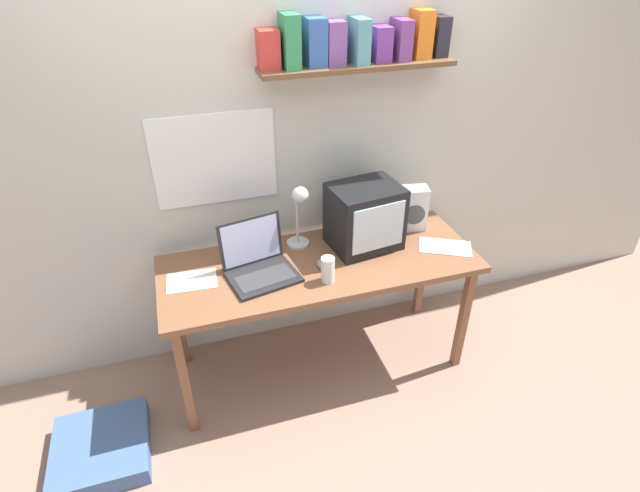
# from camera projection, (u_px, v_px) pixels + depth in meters

# --- Properties ---
(ground_plane) EXTENTS (12.00, 12.00, 0.00)m
(ground_plane) POSITION_uv_depth(u_px,v_px,m) (320.00, 361.00, 3.08)
(ground_plane) COLOR #997664
(back_wall) EXTENTS (5.60, 0.24, 2.60)m
(back_wall) POSITION_uv_depth(u_px,v_px,m) (299.00, 136.00, 2.67)
(back_wall) COLOR beige
(back_wall) RESTS_ON ground_plane
(corner_desk) EXTENTS (1.70, 0.64, 0.75)m
(corner_desk) POSITION_uv_depth(u_px,v_px,m) (320.00, 272.00, 2.70)
(corner_desk) COLOR brown
(corner_desk) RESTS_ON ground_plane
(crt_monitor) EXTENTS (0.40, 0.34, 0.36)m
(crt_monitor) POSITION_uv_depth(u_px,v_px,m) (365.00, 217.00, 2.71)
(crt_monitor) COLOR black
(crt_monitor) RESTS_ON corner_desk
(laptop) EXTENTS (0.39, 0.35, 0.27)m
(laptop) POSITION_uv_depth(u_px,v_px,m) (258.00, 261.00, 2.55)
(laptop) COLOR #232326
(laptop) RESTS_ON corner_desk
(desk_lamp) EXTENTS (0.13, 0.16, 0.38)m
(desk_lamp) POSITION_uv_depth(u_px,v_px,m) (299.00, 209.00, 2.65)
(desk_lamp) COLOR silver
(desk_lamp) RESTS_ON corner_desk
(juice_glass) EXTENTS (0.07, 0.07, 0.14)m
(juice_glass) POSITION_uv_depth(u_px,v_px,m) (328.00, 271.00, 2.49)
(juice_glass) COLOR white
(juice_glass) RESTS_ON corner_desk
(space_heater) EXTENTS (0.18, 0.14, 0.26)m
(space_heater) POSITION_uv_depth(u_px,v_px,m) (412.00, 208.00, 2.89)
(space_heater) COLOR white
(space_heater) RESTS_ON corner_desk
(computer_mouse) EXTENTS (0.07, 0.11, 0.03)m
(computer_mouse) POSITION_uv_depth(u_px,v_px,m) (324.00, 265.00, 2.61)
(computer_mouse) COLOR gray
(computer_mouse) RESTS_ON corner_desk
(printed_handout) EXTENTS (0.26, 0.19, 0.00)m
(printed_handout) POSITION_uv_depth(u_px,v_px,m) (192.00, 281.00, 2.52)
(printed_handout) COLOR silver
(printed_handout) RESTS_ON corner_desk
(loose_paper_near_laptop) EXTENTS (0.33, 0.27, 0.00)m
(loose_paper_near_laptop) POSITION_uv_depth(u_px,v_px,m) (445.00, 247.00, 2.78)
(loose_paper_near_laptop) COLOR white
(loose_paper_near_laptop) RESTS_ON corner_desk
(floor_cushion) EXTENTS (0.46, 0.46, 0.11)m
(floor_cushion) POSITION_uv_depth(u_px,v_px,m) (101.00, 449.00, 2.50)
(floor_cushion) COLOR #47679B
(floor_cushion) RESTS_ON ground_plane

